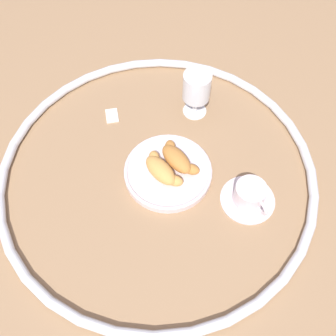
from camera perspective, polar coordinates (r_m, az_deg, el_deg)
The scene contains 8 objects.
ground_plane at distance 0.98m, azimuth -1.63°, elevation -0.63°, with size 2.20×2.20×0.00m, color #997551.
table_chrome_rim at distance 0.97m, azimuth -1.65°, elevation -0.26°, with size 0.82×0.82×0.02m, color silver.
pastry_plate at distance 0.96m, azimuth 0.00°, elevation -0.54°, with size 0.23×0.23×0.02m.
croissant_large at distance 0.93m, azimuth -1.17°, elevation -0.35°, with size 0.13×0.09×0.04m.
croissant_small at distance 0.95m, azimuth 1.45°, elevation 1.42°, with size 0.13×0.09×0.04m.
coffee_cup_near at distance 0.93m, azimuth 12.31°, elevation -4.12°, with size 0.14×0.14×0.06m.
juice_glass_left at distance 1.03m, azimuth 4.38°, elevation 12.00°, with size 0.08×0.08×0.14m.
sugar_packet at distance 1.10m, azimuth -8.54°, elevation 7.95°, with size 0.05×0.03×0.01m, color white.
Camera 1 is at (0.48, -0.17, 0.83)m, focal length 40.01 mm.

